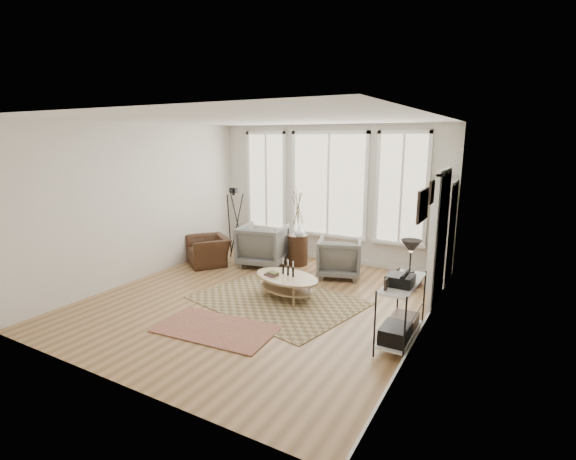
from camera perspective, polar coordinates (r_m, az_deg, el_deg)
The scene contains 17 objects.
room at distance 6.59m, azimuth -3.80°, elevation 1.99°, with size 5.50×5.54×2.90m.
bay_window at distance 8.93m, azimuth 5.55°, elevation 5.89°, with size 4.14×0.12×2.24m.
door at distance 6.80m, azimuth 20.10°, elevation -1.05°, with size 0.09×1.06×2.22m.
bookcase at distance 7.89m, azimuth 20.35°, elevation -0.51°, with size 0.31×0.85×2.06m.
low_shelf at distance 5.66m, azimuth 15.24°, elevation -9.92°, with size 0.38×1.08×1.30m.
wall_art at distance 5.28m, azimuth 18.24°, elevation 3.72°, with size 0.04×0.88×0.44m.
rug_main at distance 6.97m, azimuth -1.45°, elevation -9.59°, with size 2.55×1.91×0.01m, color brown.
rug_runner at distance 6.08m, azimuth -9.79°, elevation -13.13°, with size 1.66×0.92×0.01m, color maroon.
coffee_table at distance 6.99m, azimuth -0.25°, elevation -6.97°, with size 1.35×1.04×0.55m.
armchair_left at distance 8.75m, azimuth -3.41°, elevation -2.07°, with size 0.92×0.94×0.86m, color slate.
armchair_right at distance 8.10m, azimuth 7.06°, elevation -3.72°, with size 0.80×0.83×0.75m, color slate.
side_table at distance 8.65m, azimuth 1.34°, elevation 0.76°, with size 0.43×0.43×1.80m.
vase at distance 8.51m, azimuth 1.58°, elevation -0.21°, with size 0.21×0.21×0.22m, color silver.
accent_chair at distance 8.98m, azimuth -10.84°, elevation -2.78°, with size 0.90×0.79×0.59m, color #3A2214.
tripod_camera at distance 9.49m, azimuth -7.33°, elevation 0.74°, with size 0.54×0.54×1.54m.
book_stack_near at distance 7.98m, azimuth 16.87°, elevation -6.65°, with size 0.20×0.26×0.17m, color brown.
book_stack_far at distance 7.69m, azimuth 16.34°, elevation -7.46°, with size 0.17×0.21×0.14m, color brown.
Camera 1 is at (3.56, -5.41, 2.63)m, focal length 26.00 mm.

